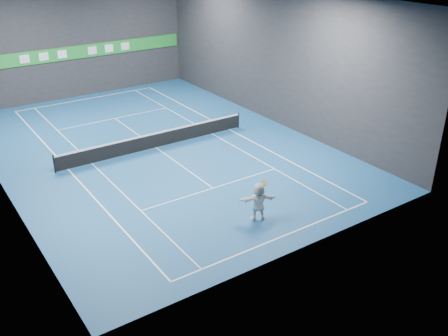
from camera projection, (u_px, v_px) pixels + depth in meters
ground at (156, 148)px, 30.63m from camera, size 26.00×26.00×0.00m
wall_back at (75, 39)px, 38.38m from camera, size 18.00×0.10×9.00m
wall_front at (306, 151)px, 18.98m from camera, size 18.00×0.10×9.00m
wall_right at (273, 56)px, 33.24m from camera, size 0.10×26.00×9.00m
baseline_near at (282, 237)px, 21.76m from camera, size 10.98×0.08×0.01m
baseline_far at (87, 99)px, 39.50m from camera, size 10.98×0.08×0.01m
sideline_doubles_left at (68, 170)px, 27.85m from camera, size 0.08×23.78×0.01m
sideline_doubles_right at (230, 130)px, 33.41m from camera, size 0.08×23.78×0.01m
sideline_singles_left at (92, 164)px, 28.55m from camera, size 0.06×23.78×0.01m
sideline_singles_right at (212, 134)px, 32.71m from camera, size 0.06×23.78×0.01m
service_line_near at (213, 188)px, 25.85m from camera, size 8.23×0.06×0.01m
service_line_far at (115, 118)px, 35.40m from camera, size 8.23×0.06×0.01m
center_service_line at (156, 148)px, 30.63m from camera, size 0.06×12.80×0.01m
player at (259, 201)px, 22.73m from camera, size 1.77×1.19×1.83m
tennis_ball at (253, 160)px, 21.92m from camera, size 0.07×0.07×0.07m
tennis_net at (156, 140)px, 30.40m from camera, size 12.50×0.10×1.07m
sponsor_banner at (77, 52)px, 38.77m from camera, size 17.64×0.11×1.00m
tennis_racket at (265, 184)px, 22.63m from camera, size 0.44×0.36×0.69m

